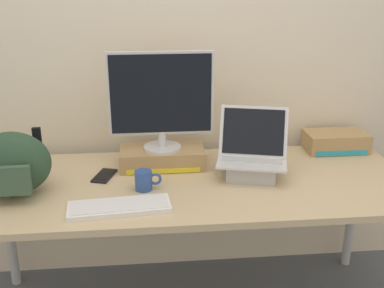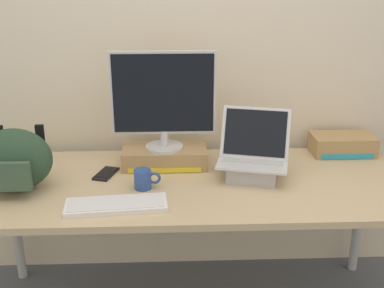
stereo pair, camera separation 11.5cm
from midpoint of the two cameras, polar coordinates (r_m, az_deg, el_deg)
back_wall at (r=2.51m, az=0.88°, el=12.31°), size 7.00×0.10×2.60m
desk at (r=2.21m, az=1.50°, el=-5.90°), size 2.02×0.80×0.73m
toner_box_yellow at (r=2.34m, az=-1.88°, el=-1.52°), size 0.41×0.21×0.09m
desktop_monitor at (r=2.25m, az=-1.96°, el=5.39°), size 0.49×0.18×0.47m
open_laptop at (r=2.23m, az=8.77°, el=-2.33°), size 0.37×0.32×0.31m
external_keyboard at (r=1.96m, az=-7.37°, el=-7.24°), size 0.42×0.18×0.02m
messenger_backpack at (r=2.17m, az=-19.10°, el=-1.82°), size 0.33×0.27×0.28m
coffee_mug at (r=2.10m, az=-4.26°, el=-4.23°), size 0.12×0.08×0.09m
cell_phone at (r=2.27m, az=-8.82°, el=-3.52°), size 0.12×0.17×0.01m
toner_box_cyan at (r=2.62m, az=18.73°, el=-0.05°), size 0.32×0.18×0.10m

